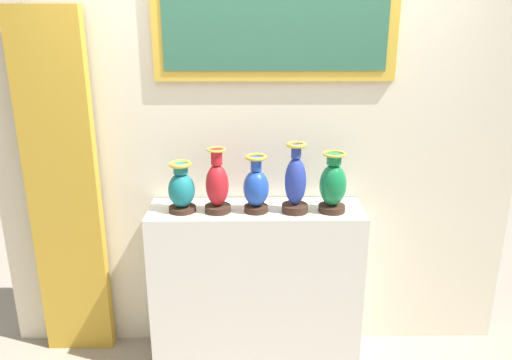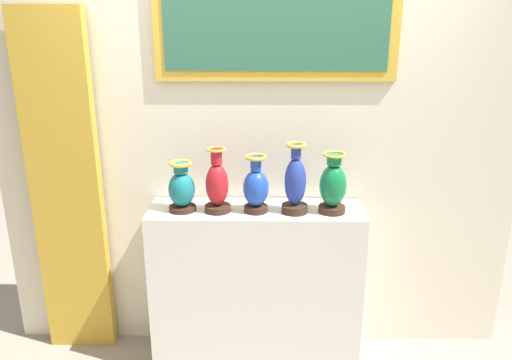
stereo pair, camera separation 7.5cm
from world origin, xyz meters
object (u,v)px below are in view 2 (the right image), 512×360
at_px(vase_crimson, 217,186).
at_px(vase_cobalt, 295,184).
at_px(vase_sapphire, 256,188).
at_px(vase_emerald, 333,186).
at_px(vase_teal, 182,189).

bearing_deg(vase_crimson, vase_cobalt, -0.77).
relative_size(vase_crimson, vase_sapphire, 1.12).
bearing_deg(vase_sapphire, vase_emerald, -0.12).
height_order(vase_crimson, vase_cobalt, vase_cobalt).
height_order(vase_cobalt, vase_emerald, vase_cobalt).
bearing_deg(vase_teal, vase_sapphire, -1.18).
relative_size(vase_teal, vase_crimson, 0.78).
xyz_separation_m(vase_sapphire, vase_emerald, (0.44, -0.00, 0.01)).
distance_m(vase_teal, vase_cobalt, 0.65).
relative_size(vase_teal, vase_cobalt, 0.72).
height_order(vase_teal, vase_cobalt, vase_cobalt).
distance_m(vase_crimson, vase_cobalt, 0.44).
bearing_deg(vase_teal, vase_crimson, -2.64).
distance_m(vase_teal, vase_emerald, 0.86).
xyz_separation_m(vase_crimson, vase_emerald, (0.66, -0.00, 0.00)).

